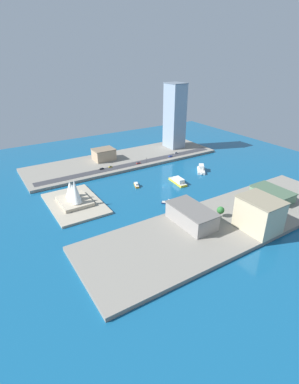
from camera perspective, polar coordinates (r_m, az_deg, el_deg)
ground_plane at (r=297.06m, az=2.77°, el=1.33°), size 440.00×440.00×0.00m
quay_west at (r=238.99m, az=14.78°, el=-5.75°), size 70.00×240.00×2.98m
quay_east at (r=365.68m, az=-5.04°, el=6.34°), size 70.00×240.00×2.98m
peninsula_point at (r=267.60m, az=-14.47°, el=-2.22°), size 66.53×43.49×2.00m
road_strip at (r=346.20m, az=-3.29°, el=5.53°), size 10.96×228.00×0.15m
ferry_white_commuter at (r=335.95m, az=10.13°, el=4.43°), size 21.53×19.73×7.46m
ferry_yellow_fast at (r=301.66m, az=5.64°, el=2.15°), size 26.37×9.68×6.40m
water_taxi_orange at (r=294.64m, az=-2.59°, el=1.43°), size 13.72×7.21×4.07m
patrol_launch_navy at (r=261.30m, az=4.15°, el=-2.03°), size 12.71×13.71×3.54m
terminal_long_green at (r=284.12m, az=22.97°, el=-0.36°), size 35.74×21.60×9.07m
tower_tall_glass at (r=403.29m, az=4.97°, el=14.65°), size 26.50×21.28×84.42m
apartment_midrise_tan at (r=362.26m, az=-8.97°, el=7.33°), size 20.72×25.70×13.72m
office_block_beige at (r=228.49m, az=20.73°, el=-4.11°), size 30.31×24.01×25.23m
carpark_squat_concrete at (r=225.85m, az=8.26°, el=-4.62°), size 41.02×21.91×13.56m
pickup_red at (r=346.61m, az=-2.22°, el=5.73°), size 1.96×4.86×1.68m
taxi_yellow_cab at (r=337.86m, az=-7.69°, el=4.95°), size 2.03×4.26×1.47m
suv_black at (r=333.47m, az=-9.37°, el=4.56°), size 1.91×4.95×1.61m
hatchback_blue at (r=370.90m, az=4.13°, el=7.07°), size 2.01×4.52×1.76m
sedan_silver at (r=383.64m, az=5.24°, el=7.66°), size 1.96×4.97×1.51m
traffic_light_waterfront at (r=346.71m, az=-0.58°, el=6.35°), size 0.36×0.36×6.50m
opera_landmark at (r=263.83m, az=-14.72°, el=-0.40°), size 31.03×25.83×25.23m
park_tree_cluster at (r=238.43m, az=13.10°, el=-3.71°), size 8.00×13.66×8.86m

